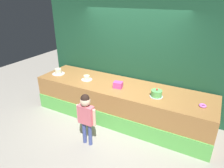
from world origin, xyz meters
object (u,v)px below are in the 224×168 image
object	(u,v)px
child_figure	(86,113)
cake_left	(58,72)
cake_right	(156,94)
donut	(203,106)
pink_box	(118,85)
cake_center	(87,78)

from	to	relation	value
child_figure	cake_left	xyz separation A→B (m)	(-1.64, 1.08, 0.19)
cake_right	donut	bearing A→B (deg)	1.51
child_figure	cake_left	distance (m)	1.97
cake_left	pink_box	bearing A→B (deg)	-0.44
donut	cake_center	world-z (taller)	cake_center
pink_box	cake_left	world-z (taller)	same
pink_box	cake_right	size ratio (longest dim) A/B	0.73
child_figure	cake_right	world-z (taller)	child_figure
cake_right	cake_center	bearing A→B (deg)	178.43
donut	cake_center	distance (m)	2.68
cake_left	cake_center	xyz separation A→B (m)	(0.89, 0.03, -0.01)
donut	cake_left	xyz separation A→B (m)	(-3.57, -0.01, 0.04)
cake_center	cake_left	bearing A→B (deg)	-178.03
donut	cake_right	bearing A→B (deg)	-178.49
child_figure	pink_box	size ratio (longest dim) A/B	5.68
child_figure	cake_right	xyz separation A→B (m)	(1.04, 1.06, 0.19)
child_figure	cake_center	bearing A→B (deg)	124.08
pink_box	cake_right	xyz separation A→B (m)	(0.89, -0.00, -0.00)
pink_box	cake_center	xyz separation A→B (m)	(-0.89, 0.04, -0.02)
child_figure	cake_left	bearing A→B (deg)	146.77
donut	cake_left	world-z (taller)	cake_left
cake_left	child_figure	bearing A→B (deg)	-33.23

